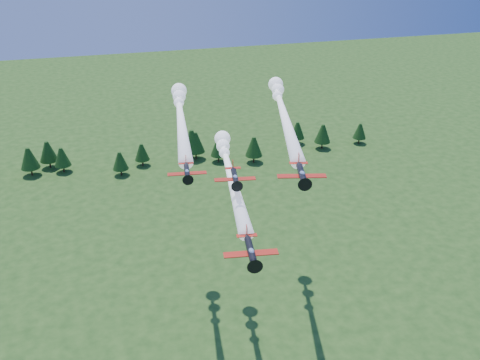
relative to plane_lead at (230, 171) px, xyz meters
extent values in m
cylinder|color=black|center=(-3.89, -28.51, 0.00)|extent=(1.97, 6.29, 1.15)
cone|color=black|center=(-4.37, -32.09, 0.00)|extent=(1.28, 1.18, 1.15)
cone|color=black|center=(-4.47, -32.77, 0.00)|extent=(0.57, 0.58, 0.50)
cylinder|color=black|center=(-4.49, -32.97, 0.00)|extent=(2.39, 0.37, 2.41)
cube|color=red|center=(-3.95, -28.97, -0.37)|extent=(8.62, 2.68, 0.14)
cube|color=red|center=(-3.34, -24.48, 0.06)|extent=(3.43, 1.41, 0.08)
cube|color=red|center=(-3.32, -24.37, 0.97)|extent=(0.25, 1.09, 1.66)
ellipsoid|color=#87A3D1|center=(-4.03, -29.54, 0.46)|extent=(1.00, 1.47, 0.72)
sphere|color=white|center=(1.14, 8.39, 0.00)|extent=(2.30, 2.30, 2.30)
sphere|color=white|center=(1.77, 12.96, 0.00)|extent=(3.00, 3.00, 3.00)
sphere|color=white|center=(2.39, 17.54, 0.00)|extent=(3.70, 3.70, 3.70)
cylinder|color=black|center=(-11.12, -15.53, 8.41)|extent=(1.45, 4.76, 0.87)
cone|color=black|center=(-11.47, -18.24, 8.41)|extent=(0.96, 0.88, 0.87)
cone|color=black|center=(-11.54, -18.76, 8.41)|extent=(0.43, 0.44, 0.38)
cylinder|color=black|center=(-11.55, -18.91, 8.41)|extent=(1.81, 0.27, 1.82)
cube|color=red|center=(-11.17, -15.87, 8.13)|extent=(6.52, 1.98, 0.10)
cube|color=red|center=(-10.73, -12.47, 8.45)|extent=(2.59, 1.05, 0.06)
cube|color=red|center=(-10.72, -12.39, 9.15)|extent=(0.18, 0.83, 1.26)
ellipsoid|color=#87A3D1|center=(-11.22, -16.31, 8.76)|extent=(0.75, 1.11, 0.54)
sphere|color=white|center=(-6.57, 20.12, 8.41)|extent=(2.30, 2.30, 2.30)
sphere|color=white|center=(-5.99, 24.68, 8.41)|extent=(3.00, 3.00, 3.00)
sphere|color=white|center=(-5.40, 29.23, 8.41)|extent=(3.70, 3.70, 3.70)
cylinder|color=black|center=(6.76, -21.47, 8.56)|extent=(2.43, 5.93, 1.08)
cone|color=black|center=(5.96, -24.78, 8.56)|extent=(1.28, 1.20, 1.08)
cone|color=black|center=(5.80, -25.41, 8.56)|extent=(0.58, 0.59, 0.48)
cylinder|color=black|center=(5.76, -25.59, 8.56)|extent=(2.22, 0.58, 2.27)
cube|color=red|center=(6.66, -21.89, 8.21)|extent=(8.12, 3.32, 0.13)
cube|color=red|center=(7.67, -17.74, 8.61)|extent=(3.27, 1.64, 0.08)
cube|color=red|center=(7.70, -17.63, 9.47)|extent=(0.34, 1.02, 1.57)
ellipsoid|color=#87A3D1|center=(6.53, -22.42, 8.99)|extent=(1.06, 1.45, 0.67)
sphere|color=white|center=(16.59, 18.82, 8.56)|extent=(2.30, 2.30, 2.30)
sphere|color=white|center=(17.84, 23.93, 8.56)|extent=(3.00, 3.00, 3.00)
sphere|color=white|center=(19.08, 29.03, 8.56)|extent=(3.70, 3.70, 3.70)
cylinder|color=black|center=(-1.87, -11.42, 4.28)|extent=(1.84, 5.48, 1.00)
cone|color=black|center=(-2.37, -14.53, 4.28)|extent=(1.13, 1.05, 1.00)
cone|color=black|center=(-2.46, -15.12, 4.28)|extent=(0.50, 0.51, 0.44)
cylinder|color=black|center=(-2.49, -15.29, 4.28)|extent=(2.08, 0.37, 2.10)
cube|color=red|center=(-1.94, -11.81, 3.96)|extent=(7.51, 2.50, 0.12)
cube|color=red|center=(-1.32, -7.92, 4.33)|extent=(2.99, 1.29, 0.07)
cube|color=red|center=(-1.30, -7.82, 5.13)|extent=(0.24, 0.95, 1.45)
ellipsoid|color=#87A3D1|center=(-2.02, -12.31, 4.68)|extent=(0.90, 1.30, 0.62)
cylinder|color=#382314|center=(17.74, 88.42, -37.35)|extent=(0.60, 0.60, 2.65)
cone|color=#173811|center=(17.74, 88.42, -32.62)|extent=(6.05, 6.05, 6.81)
cylinder|color=#382314|center=(8.41, 93.16, -37.00)|extent=(0.60, 0.60, 3.34)
cone|color=#173811|center=(8.41, 93.16, -31.03)|extent=(7.65, 7.65, 8.60)
cylinder|color=#382314|center=(78.20, 91.11, -37.48)|extent=(0.60, 0.60, 2.39)
cone|color=#173811|center=(78.20, 91.11, -33.22)|extent=(5.46, 5.46, 6.14)
cylinder|color=#382314|center=(61.21, 90.08, -37.26)|extent=(0.60, 0.60, 2.83)
cone|color=#173811|center=(61.21, 90.08, -32.20)|extent=(6.47, 6.47, 7.28)
cylinder|color=#382314|center=(-10.80, 92.44, -37.46)|extent=(0.60, 0.60, 2.43)
cone|color=#173811|center=(-10.80, 92.44, -33.12)|extent=(5.56, 5.56, 6.25)
cylinder|color=#382314|center=(53.12, 97.32, -37.36)|extent=(0.60, 0.60, 2.62)
cone|color=#173811|center=(53.12, 97.32, -32.68)|extent=(6.00, 6.00, 6.75)
cylinder|color=#382314|center=(-19.23, 86.15, -37.42)|extent=(0.60, 0.60, 2.50)
cone|color=#173811|center=(-19.23, 86.15, -32.95)|extent=(5.72, 5.72, 6.44)
cylinder|color=#382314|center=(-44.53, 99.59, -37.21)|extent=(0.60, 0.60, 2.92)
cone|color=#173811|center=(-44.53, 99.59, -32.00)|extent=(6.67, 6.67, 7.51)
cylinder|color=#382314|center=(30.59, 84.30, -37.24)|extent=(0.60, 0.60, 2.87)
cone|color=#173811|center=(30.59, 84.30, -32.12)|extent=(6.56, 6.56, 7.37)
cylinder|color=#382314|center=(-50.70, 94.53, -37.19)|extent=(0.60, 0.60, 2.98)
cone|color=#173811|center=(-50.70, 94.53, -31.87)|extent=(6.80, 6.80, 7.66)
cylinder|color=#382314|center=(-39.53, 94.46, -37.35)|extent=(0.60, 0.60, 2.65)
cone|color=#173811|center=(-39.53, 94.46, -32.61)|extent=(6.06, 6.06, 6.82)
cylinder|color=#382314|center=(9.89, 93.27, -37.15)|extent=(0.60, 0.60, 3.05)
cone|color=#173811|center=(9.89, 93.27, -31.71)|extent=(6.96, 6.96, 7.84)
camera|label=1|loc=(-23.58, -94.68, 46.17)|focal=40.00mm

